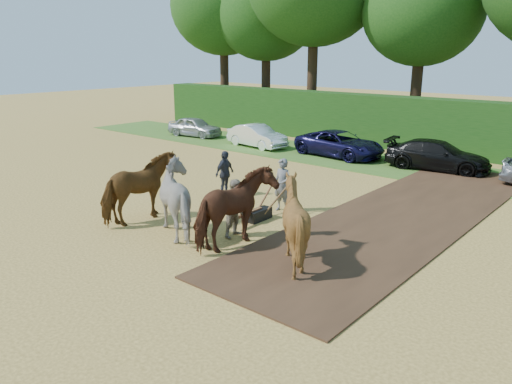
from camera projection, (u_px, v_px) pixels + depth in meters
The scene contains 7 objects.
ground at pixel (237, 267), 13.12m from camera, with size 120.00×120.00×0.00m, color gold.
earth_strip at pixel (405, 214), 17.32m from camera, with size 4.50×17.00×0.05m, color #472D1C.
grass_verge at pixel (438, 172), 23.39m from camera, with size 50.00×5.00×0.03m, color #38601E.
hedgerow at pixel (473, 130), 26.29m from camera, with size 46.00×1.60×3.00m, color #14380F.
spectator_near at pixel (237, 208), 15.12m from camera, with size 0.88×0.68×1.80m, color #BEB495.
spectator_far at pixel (225, 173), 19.46m from camera, with size 1.04×0.43×1.78m, color #272A34.
plough_team at pixel (212, 203), 14.81m from camera, with size 7.39×5.51×2.27m.
Camera 1 is at (8.20, -8.90, 5.48)m, focal length 35.00 mm.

